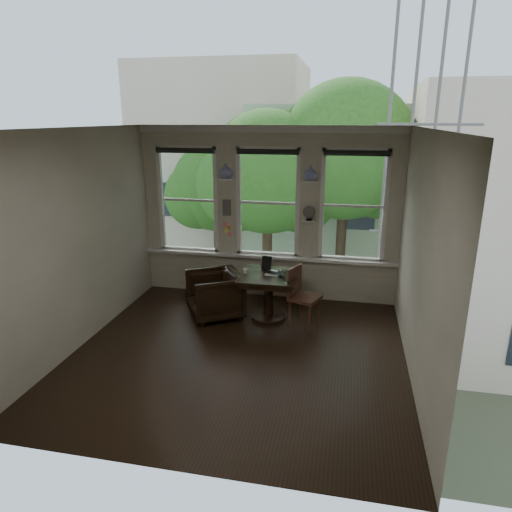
% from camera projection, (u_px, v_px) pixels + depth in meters
% --- Properties ---
extents(ground, '(4.50, 4.50, 0.00)m').
position_uv_depth(ground, '(238.00, 353.00, 6.30)').
color(ground, black).
rests_on(ground, ground).
extents(ceiling, '(4.50, 4.50, 0.00)m').
position_uv_depth(ceiling, '(236.00, 128.00, 5.42)').
color(ceiling, silver).
rests_on(ceiling, ground).
extents(wall_back, '(4.50, 0.00, 4.50)m').
position_uv_depth(wall_back, '(268.00, 214.00, 7.97)').
color(wall_back, beige).
rests_on(wall_back, ground).
extents(wall_front, '(4.50, 0.00, 4.50)m').
position_uv_depth(wall_front, '(171.00, 323.00, 3.75)').
color(wall_front, beige).
rests_on(wall_front, ground).
extents(wall_left, '(0.00, 4.50, 4.50)m').
position_uv_depth(wall_left, '(79.00, 240.00, 6.29)').
color(wall_left, beige).
rests_on(wall_left, ground).
extents(wall_right, '(0.00, 4.50, 4.50)m').
position_uv_depth(wall_right, '(421.00, 260.00, 5.42)').
color(wall_right, beige).
rests_on(wall_right, ground).
extents(window_left, '(1.10, 0.12, 1.90)m').
position_uv_depth(window_left, '(189.00, 200.00, 8.19)').
color(window_left, white).
rests_on(window_left, ground).
extents(window_center, '(1.10, 0.12, 1.90)m').
position_uv_depth(window_center, '(268.00, 203.00, 7.91)').
color(window_center, white).
rests_on(window_center, ground).
extents(window_right, '(1.10, 0.12, 1.90)m').
position_uv_depth(window_right, '(353.00, 206.00, 7.63)').
color(window_right, white).
rests_on(window_right, ground).
extents(shelf_left, '(0.26, 0.16, 0.03)m').
position_uv_depth(shelf_left, '(226.00, 179.00, 7.84)').
color(shelf_left, white).
rests_on(shelf_left, ground).
extents(shelf_right, '(0.26, 0.16, 0.03)m').
position_uv_depth(shelf_right, '(310.00, 182.00, 7.56)').
color(shelf_right, white).
rests_on(shelf_right, ground).
extents(intercom, '(0.14, 0.06, 0.28)m').
position_uv_depth(intercom, '(227.00, 208.00, 8.01)').
color(intercom, '#59544F').
rests_on(intercom, ground).
extents(sticky_notes, '(0.16, 0.01, 0.24)m').
position_uv_depth(sticky_notes, '(227.00, 227.00, 8.12)').
color(sticky_notes, pink).
rests_on(sticky_notes, ground).
extents(desk_fan, '(0.20, 0.20, 0.24)m').
position_uv_depth(desk_fan, '(309.00, 215.00, 7.70)').
color(desk_fan, '#59544F').
rests_on(desk_fan, ground).
extents(vase_left, '(0.24, 0.24, 0.25)m').
position_uv_depth(vase_left, '(226.00, 171.00, 7.80)').
color(vase_left, white).
rests_on(vase_left, shelf_left).
extents(vase_right, '(0.24, 0.24, 0.25)m').
position_uv_depth(vase_right, '(311.00, 173.00, 7.52)').
color(vase_right, white).
rests_on(vase_right, shelf_right).
extents(table, '(0.90, 0.90, 0.75)m').
position_uv_depth(table, '(269.00, 297.00, 7.28)').
color(table, black).
rests_on(table, ground).
extents(armchair_left, '(1.12, 1.12, 0.75)m').
position_uv_depth(armchair_left, '(215.00, 295.00, 7.36)').
color(armchair_left, black).
rests_on(armchair_left, ground).
extents(cushion_red, '(0.45, 0.45, 0.06)m').
position_uv_depth(cushion_red, '(215.00, 290.00, 7.34)').
color(cushion_red, maroon).
rests_on(cushion_red, armchair_left).
extents(side_chair_right, '(0.54, 0.54, 0.92)m').
position_uv_depth(side_chair_right, '(305.00, 297.00, 7.03)').
color(side_chair_right, '#452818').
rests_on(side_chair_right, ground).
extents(laptop, '(0.34, 0.27, 0.02)m').
position_uv_depth(laptop, '(273.00, 274.00, 7.16)').
color(laptop, black).
rests_on(laptop, table).
extents(mug, '(0.11, 0.11, 0.08)m').
position_uv_depth(mug, '(246.00, 271.00, 7.21)').
color(mug, white).
rests_on(mug, table).
extents(drinking_glass, '(0.16, 0.16, 0.11)m').
position_uv_depth(drinking_glass, '(282.00, 274.00, 7.05)').
color(drinking_glass, white).
rests_on(drinking_glass, table).
extents(tablet, '(0.17, 0.10, 0.22)m').
position_uv_depth(tablet, '(267.00, 263.00, 7.39)').
color(tablet, black).
rests_on(tablet, table).
extents(papers, '(0.24, 0.31, 0.00)m').
position_uv_depth(papers, '(273.00, 273.00, 7.25)').
color(papers, silver).
rests_on(papers, table).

